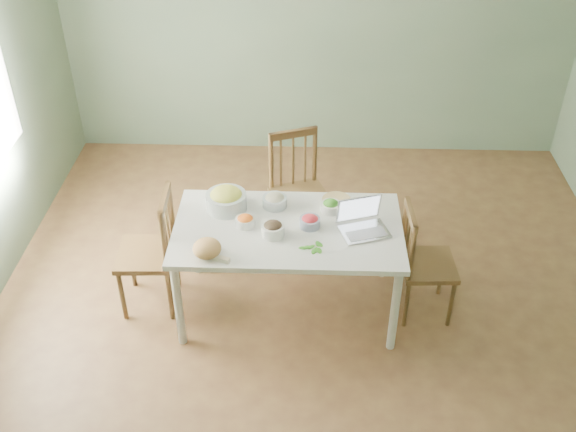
{
  "coord_description": "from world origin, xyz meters",
  "views": [
    {
      "loc": [
        -0.08,
        -3.78,
        3.61
      ],
      "look_at": [
        -0.21,
        0.02,
        0.86
      ],
      "focal_mm": 41.76,
      "sensor_mm": 36.0,
      "label": 1
    }
  ],
  "objects_px": {
    "laptop": "(366,220)",
    "dining_table": "(288,269)",
    "chair_far": "(300,195)",
    "bread_boule": "(207,248)",
    "bowl_squash": "(226,199)",
    "chair_left": "(146,252)",
    "chair_right": "(429,262)"
  },
  "relations": [
    {
      "from": "bread_boule",
      "to": "dining_table",
      "type": "bearing_deg",
      "value": 32.31
    },
    {
      "from": "laptop",
      "to": "dining_table",
      "type": "bearing_deg",
      "value": 157.06
    },
    {
      "from": "bowl_squash",
      "to": "laptop",
      "type": "bearing_deg",
      "value": -14.64
    },
    {
      "from": "dining_table",
      "to": "laptop",
      "type": "xyz_separation_m",
      "value": [
        0.54,
        -0.04,
        0.5
      ]
    },
    {
      "from": "dining_table",
      "to": "laptop",
      "type": "height_order",
      "value": "laptop"
    },
    {
      "from": "dining_table",
      "to": "bowl_squash",
      "type": "height_order",
      "value": "bowl_squash"
    },
    {
      "from": "chair_far",
      "to": "bowl_squash",
      "type": "xyz_separation_m",
      "value": [
        -0.53,
        -0.59,
        0.35
      ]
    },
    {
      "from": "laptop",
      "to": "bread_boule",
      "type": "bearing_deg",
      "value": 176.93
    },
    {
      "from": "laptop",
      "to": "chair_right",
      "type": "bearing_deg",
      "value": -12.03
    },
    {
      "from": "bread_boule",
      "to": "laptop",
      "type": "bearing_deg",
      "value": 15.21
    },
    {
      "from": "bread_boule",
      "to": "chair_left",
      "type": "bearing_deg",
      "value": 145.7
    },
    {
      "from": "bread_boule",
      "to": "laptop",
      "type": "distance_m",
      "value": 1.11
    },
    {
      "from": "chair_left",
      "to": "chair_right",
      "type": "relative_size",
      "value": 1.07
    },
    {
      "from": "chair_left",
      "to": "laptop",
      "type": "bearing_deg",
      "value": 85.35
    },
    {
      "from": "chair_right",
      "to": "bread_boule",
      "type": "height_order",
      "value": "chair_right"
    },
    {
      "from": "chair_right",
      "to": "laptop",
      "type": "bearing_deg",
      "value": 93.5
    },
    {
      "from": "bread_boule",
      "to": "laptop",
      "type": "xyz_separation_m",
      "value": [
        1.07,
        0.29,
        0.05
      ]
    },
    {
      "from": "chair_right",
      "to": "laptop",
      "type": "xyz_separation_m",
      "value": [
        -0.49,
        -0.05,
        0.42
      ]
    },
    {
      "from": "chair_right",
      "to": "laptop",
      "type": "distance_m",
      "value": 0.65
    },
    {
      "from": "bowl_squash",
      "to": "laptop",
      "type": "distance_m",
      "value": 1.03
    },
    {
      "from": "dining_table",
      "to": "bowl_squash",
      "type": "distance_m",
      "value": 0.69
    },
    {
      "from": "chair_right",
      "to": "bowl_squash",
      "type": "distance_m",
      "value": 1.56
    },
    {
      "from": "chair_left",
      "to": "chair_right",
      "type": "xyz_separation_m",
      "value": [
        2.09,
        -0.02,
        -0.03
      ]
    },
    {
      "from": "chair_far",
      "to": "bowl_squash",
      "type": "distance_m",
      "value": 0.87
    },
    {
      "from": "chair_left",
      "to": "bowl_squash",
      "type": "bearing_deg",
      "value": 105.63
    },
    {
      "from": "chair_left",
      "to": "bowl_squash",
      "type": "distance_m",
      "value": 0.72
    },
    {
      "from": "dining_table",
      "to": "chair_left",
      "type": "bearing_deg",
      "value": 178.63
    },
    {
      "from": "chair_far",
      "to": "bread_boule",
      "type": "distance_m",
      "value": 1.33
    },
    {
      "from": "bread_boule",
      "to": "chair_right",
      "type": "bearing_deg",
      "value": 12.45
    },
    {
      "from": "chair_left",
      "to": "chair_far",
      "type": "bearing_deg",
      "value": 122.38
    },
    {
      "from": "dining_table",
      "to": "bowl_squash",
      "type": "xyz_separation_m",
      "value": [
        -0.46,
        0.22,
        0.47
      ]
    },
    {
      "from": "chair_left",
      "to": "bowl_squash",
      "type": "relative_size",
      "value": 3.33
    }
  ]
}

